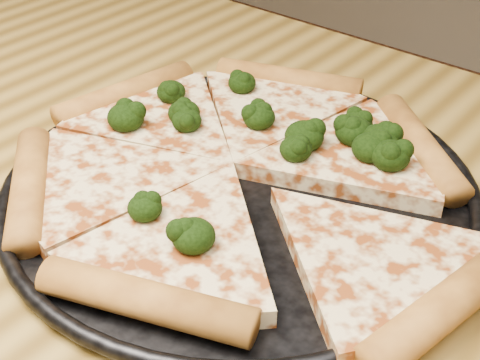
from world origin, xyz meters
The scene contains 4 objects.
dining_table centered at (0.00, 0.00, 0.66)m, with size 1.20×0.90×0.75m.
pizza_pan centered at (0.11, 0.12, 0.76)m, with size 0.38×0.38×0.02m.
pizza centered at (0.10, 0.13, 0.77)m, with size 0.42×0.38×0.03m.
broccoli_florets centered at (0.10, 0.17, 0.78)m, with size 0.24×0.23×0.03m.
Camera 1 is at (0.39, -0.23, 1.08)m, focal length 51.29 mm.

